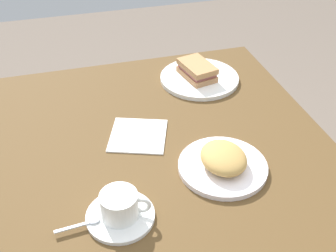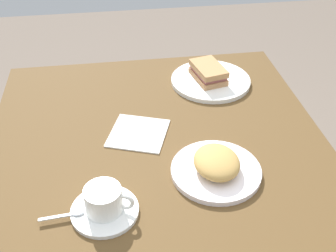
{
  "view_description": "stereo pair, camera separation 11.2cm",
  "coord_description": "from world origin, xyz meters",
  "px_view_note": "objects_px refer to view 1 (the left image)",
  "views": [
    {
      "loc": [
        -0.69,
        0.21,
        1.45
      ],
      "look_at": [
        0.18,
        -0.03,
        0.77
      ],
      "focal_mm": 44.46,
      "sensor_mm": 36.0,
      "label": 1
    },
    {
      "loc": [
        -0.71,
        0.1,
        1.45
      ],
      "look_at": [
        0.18,
        -0.03,
        0.77
      ],
      "focal_mm": 44.46,
      "sensor_mm": 36.0,
      "label": 2
    }
  ],
  "objects_px": {
    "dining_table": "(175,215)",
    "coffee_saucer": "(120,216)",
    "sandwich_plate": "(199,78)",
    "side_plate": "(223,166)",
    "sandwich_front": "(197,70)",
    "coffee_cup": "(120,205)",
    "napkin": "(138,135)",
    "spoon": "(85,223)"
  },
  "relations": [
    {
      "from": "dining_table",
      "to": "coffee_saucer",
      "type": "height_order",
      "value": "coffee_saucer"
    },
    {
      "from": "sandwich_plate",
      "to": "side_plate",
      "type": "distance_m",
      "value": 0.43
    },
    {
      "from": "sandwich_front",
      "to": "side_plate",
      "type": "relative_size",
      "value": 0.65
    },
    {
      "from": "coffee_cup",
      "to": "side_plate",
      "type": "relative_size",
      "value": 0.49
    },
    {
      "from": "sandwich_front",
      "to": "napkin",
      "type": "xyz_separation_m",
      "value": [
        -0.24,
        0.25,
        -0.04
      ]
    },
    {
      "from": "dining_table",
      "to": "sandwich_plate",
      "type": "bearing_deg",
      "value": -25.76
    },
    {
      "from": "napkin",
      "to": "sandwich_front",
      "type": "bearing_deg",
      "value": -46.2
    },
    {
      "from": "spoon",
      "to": "napkin",
      "type": "relative_size",
      "value": 0.66
    },
    {
      "from": "coffee_saucer",
      "to": "coffee_cup",
      "type": "relative_size",
      "value": 1.4
    },
    {
      "from": "spoon",
      "to": "napkin",
      "type": "bearing_deg",
      "value": -32.07
    },
    {
      "from": "dining_table",
      "to": "sandwich_front",
      "type": "bearing_deg",
      "value": -24.69
    },
    {
      "from": "sandwich_front",
      "to": "coffee_cup",
      "type": "distance_m",
      "value": 0.62
    },
    {
      "from": "dining_table",
      "to": "side_plate",
      "type": "xyz_separation_m",
      "value": [
        0.01,
        -0.12,
        0.13
      ]
    },
    {
      "from": "napkin",
      "to": "sandwich_plate",
      "type": "bearing_deg",
      "value": -47.37
    },
    {
      "from": "dining_table",
      "to": "sandwich_plate",
      "type": "xyz_separation_m",
      "value": [
        0.43,
        -0.21,
        0.13
      ]
    },
    {
      "from": "sandwich_front",
      "to": "spoon",
      "type": "relative_size",
      "value": 1.47
    },
    {
      "from": "dining_table",
      "to": "napkin",
      "type": "bearing_deg",
      "value": 14.39
    },
    {
      "from": "sandwich_front",
      "to": "side_plate",
      "type": "bearing_deg",
      "value": 169.94
    },
    {
      "from": "sandwich_plate",
      "to": "coffee_saucer",
      "type": "relative_size",
      "value": 1.71
    },
    {
      "from": "sandwich_plate",
      "to": "coffee_saucer",
      "type": "height_order",
      "value": "sandwich_plate"
    },
    {
      "from": "sandwich_front",
      "to": "coffee_cup",
      "type": "bearing_deg",
      "value": 145.9
    },
    {
      "from": "coffee_saucer",
      "to": "napkin",
      "type": "xyz_separation_m",
      "value": [
        0.27,
        -0.1,
        -0.0
      ]
    },
    {
      "from": "dining_table",
      "to": "coffee_saucer",
      "type": "xyz_separation_m",
      "value": [
        -0.08,
        0.15,
        0.13
      ]
    },
    {
      "from": "sandwich_plate",
      "to": "coffee_cup",
      "type": "relative_size",
      "value": 2.39
    },
    {
      "from": "coffee_saucer",
      "to": "side_plate",
      "type": "bearing_deg",
      "value": -72.25
    },
    {
      "from": "coffee_cup",
      "to": "napkin",
      "type": "distance_m",
      "value": 0.29
    },
    {
      "from": "side_plate",
      "to": "sandwich_front",
      "type": "bearing_deg",
      "value": -10.06
    },
    {
      "from": "sandwich_plate",
      "to": "side_plate",
      "type": "xyz_separation_m",
      "value": [
        -0.42,
        0.08,
        0.0
      ]
    },
    {
      "from": "sandwich_plate",
      "to": "spoon",
      "type": "bearing_deg",
      "value": 140.01
    },
    {
      "from": "sandwich_plate",
      "to": "coffee_saucer",
      "type": "distance_m",
      "value": 0.62
    },
    {
      "from": "coffee_cup",
      "to": "spoon",
      "type": "bearing_deg",
      "value": 94.46
    },
    {
      "from": "sandwich_plate",
      "to": "sandwich_front",
      "type": "xyz_separation_m",
      "value": [
        0.0,
        0.01,
        0.03
      ]
    },
    {
      "from": "coffee_cup",
      "to": "spoon",
      "type": "height_order",
      "value": "coffee_cup"
    },
    {
      "from": "dining_table",
      "to": "sandwich_front",
      "type": "relative_size",
      "value": 8.59
    },
    {
      "from": "dining_table",
      "to": "napkin",
      "type": "height_order",
      "value": "napkin"
    },
    {
      "from": "side_plate",
      "to": "napkin",
      "type": "relative_size",
      "value": 1.48
    },
    {
      "from": "coffee_saucer",
      "to": "sandwich_plate",
      "type": "bearing_deg",
      "value": -35.01
    },
    {
      "from": "sandwich_plate",
      "to": "sandwich_front",
      "type": "relative_size",
      "value": 1.78
    },
    {
      "from": "side_plate",
      "to": "napkin",
      "type": "xyz_separation_m",
      "value": [
        0.18,
        0.17,
        -0.01
      ]
    },
    {
      "from": "sandwich_front",
      "to": "coffee_cup",
      "type": "height_order",
      "value": "coffee_cup"
    },
    {
      "from": "spoon",
      "to": "dining_table",
      "type": "bearing_deg",
      "value": -69.61
    },
    {
      "from": "sandwich_plate",
      "to": "sandwich_front",
      "type": "distance_m",
      "value": 0.03
    }
  ]
}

